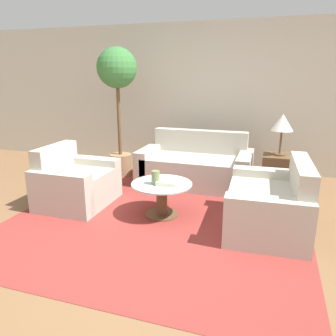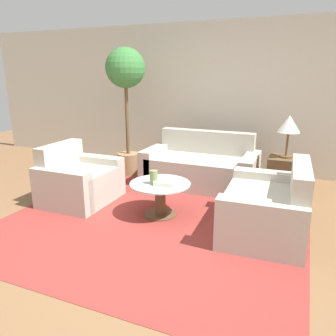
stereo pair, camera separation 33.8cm
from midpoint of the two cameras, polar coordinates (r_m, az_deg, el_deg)
name	(u,v)px [view 2 (the right image)]	position (r m, az deg, el deg)	size (l,w,h in m)	color
ground_plane	(133,237)	(3.66, -3.35, -11.90)	(14.00, 14.00, 0.00)	brown
wall_back	(212,98)	(6.12, 9.33, 11.97)	(10.00, 0.06, 2.60)	beige
rug	(160,214)	(4.17, 1.00, -8.14)	(3.50, 3.58, 0.01)	maroon
sofa_main	(201,167)	(5.27, 7.66, 0.09)	(1.74, 0.90, 0.83)	#B2AD9E
armchair	(77,182)	(4.67, -13.51, -2.33)	(0.84, 0.99, 0.79)	#B2AD9E
loveseat	(271,209)	(3.85, 19.90, -6.84)	(0.91, 1.29, 0.81)	#B2AD9E
coffee_table	(160,194)	(4.07, 1.02, -4.66)	(0.75, 0.75, 0.42)	brown
side_table	(284,177)	(5.06, 21.33, -1.44)	(0.45, 0.45, 0.58)	brown
table_lamp	(289,125)	(4.91, 22.21, 6.90)	(0.31, 0.31, 0.59)	brown
potted_plant	(126,85)	(5.63, -5.59, 14.22)	(0.65, 0.65, 2.14)	#93704C
vase	(154,177)	(3.96, -0.06, -1.64)	(0.10, 0.10, 0.17)	#6B7A4C
bowl	(168,181)	(4.03, 2.44, -2.26)	(0.21, 0.21, 0.05)	beige
book_stack	(164,184)	(3.92, 1.78, -2.76)	(0.25, 0.13, 0.05)	beige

